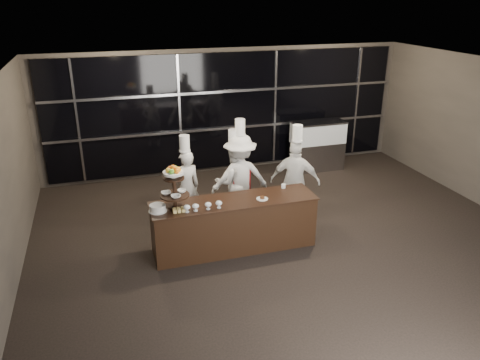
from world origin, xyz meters
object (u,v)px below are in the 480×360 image
object	(u,v)px
layer_cake	(158,208)
chef_d	(295,181)
chef_c	(240,177)
buffet_counter	(234,224)
chef_a	(186,186)
chef_b	(234,181)
display_case	(317,143)
display_stand	(174,184)

from	to	relation	value
layer_cake	chef_d	world-z (taller)	chef_d
layer_cake	chef_d	distance (m)	2.84
layer_cake	chef_c	world-z (taller)	chef_c
buffet_counter	chef_a	xyz separation A→B (m)	(-0.58, 1.22, 0.30)
buffet_counter	layer_cake	world-z (taller)	layer_cake
chef_a	chef_b	size ratio (longest dim) A/B	0.97
layer_cake	chef_d	bearing A→B (deg)	15.58
chef_a	chef_b	world-z (taller)	chef_b
layer_cake	chef_a	bearing A→B (deg)	60.83
chef_a	chef_d	xyz separation A→B (m)	(2.02, -0.51, 0.06)
display_case	chef_c	size ratio (longest dim) A/B	0.65
buffet_counter	display_case	xyz separation A→B (m)	(3.12, 3.20, 0.22)
chef_a	chef_b	bearing A→B (deg)	-3.69
buffet_counter	chef_b	distance (m)	1.25
layer_cake	display_case	world-z (taller)	display_case
display_stand	chef_d	bearing A→B (deg)	16.28
display_case	chef_c	world-z (taller)	chef_c
chef_b	layer_cake	bearing A→B (deg)	-143.30
layer_cake	chef_a	world-z (taller)	chef_a
buffet_counter	chef_a	bearing A→B (deg)	115.50
buffet_counter	chef_d	world-z (taller)	chef_d
buffet_counter	chef_d	distance (m)	1.65
layer_cake	chef_c	xyz separation A→B (m)	(1.74, 1.16, -0.10)
chef_c	chef_d	size ratio (longest dim) A/B	1.05
buffet_counter	layer_cake	bearing A→B (deg)	-177.79
buffet_counter	chef_c	xyz separation A→B (m)	(0.45, 1.11, 0.41)
display_stand	chef_d	xyz separation A→B (m)	(2.44, 0.71, -0.50)
display_case	chef_d	world-z (taller)	chef_d
display_stand	chef_b	size ratio (longest dim) A/B	0.41
display_stand	display_case	distance (m)	5.26
display_stand	chef_c	distance (m)	1.88
display_case	chef_b	xyz separation A→B (m)	(-2.79, -2.03, 0.09)
chef_d	chef_c	bearing A→B (deg)	158.29
display_stand	chef_c	bearing A→B (deg)	37.34
layer_cake	chef_c	size ratio (longest dim) A/B	0.15
display_case	chef_c	xyz separation A→B (m)	(-2.67, -2.09, 0.18)
display_stand	display_case	world-z (taller)	display_stand
buffet_counter	chef_a	size ratio (longest dim) A/B	1.61
display_case	chef_d	size ratio (longest dim) A/B	0.68
display_stand	layer_cake	distance (m)	0.47
buffet_counter	chef_d	size ratio (longest dim) A/B	1.47
chef_b	display_case	bearing A→B (deg)	36.10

